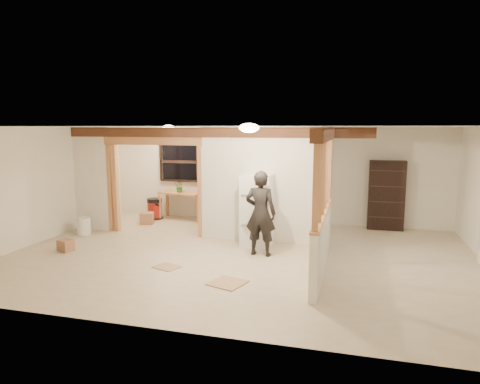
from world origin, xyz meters
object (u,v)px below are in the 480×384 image
(shop_vac, at_px, (155,209))
(woman, at_px, (261,213))
(bookshelf, at_px, (386,195))
(work_table, at_px, (182,206))
(refrigerator, at_px, (257,210))

(shop_vac, bearing_deg, woman, -35.67)
(shop_vac, distance_m, bookshelf, 6.06)
(work_table, relative_size, shop_vac, 2.06)
(refrigerator, relative_size, shop_vac, 2.62)
(refrigerator, bearing_deg, shop_vac, 150.77)
(woman, bearing_deg, shop_vac, -31.10)
(refrigerator, relative_size, woman, 0.91)
(shop_vac, relative_size, bookshelf, 0.34)
(refrigerator, height_order, woman, woman)
(woman, relative_size, work_table, 1.41)
(refrigerator, xyz_separation_m, bookshelf, (2.73, 2.20, 0.09))
(refrigerator, height_order, bookshelf, bookshelf)
(woman, relative_size, shop_vac, 2.90)
(bookshelf, bearing_deg, shop_vac, -176.56)
(shop_vac, height_order, bookshelf, bookshelf)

